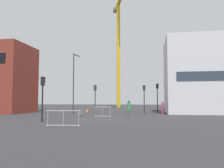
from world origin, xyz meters
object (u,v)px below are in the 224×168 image
object	(u,v)px
streetlamp_tall	(74,79)
traffic_light_corner	(95,94)
traffic_light_verge	(144,94)
traffic_light_island	(157,93)
traffic_cone_by_barrier	(87,111)
traffic_light_median	(43,91)
pedestrian_waiting	(163,106)
pedestrian_walking	(129,108)
construction_crane	(118,40)

from	to	relation	value
streetlamp_tall	traffic_light_corner	size ratio (longest dim) A/B	2.22
traffic_light_verge	traffic_light_island	xyz separation A→B (m)	(1.82, 1.71, 0.20)
traffic_cone_by_barrier	traffic_light_verge	bearing A→B (deg)	1.78
traffic_light_corner	traffic_light_verge	bearing A→B (deg)	31.61
traffic_light_median	pedestrian_waiting	xyz separation A→B (m)	(10.04, 13.36, -1.49)
pedestrian_waiting	pedestrian_walking	bearing A→B (deg)	-113.44
traffic_light_verge	traffic_light_island	distance (m)	2.51
construction_crane	streetlamp_tall	world-z (taller)	construction_crane
construction_crane	traffic_cone_by_barrier	distance (m)	30.77
streetlamp_tall	traffic_light_median	xyz separation A→B (m)	(1.75, -12.88, -2.26)
traffic_light_corner	traffic_light_island	world-z (taller)	traffic_light_island
construction_crane	traffic_light_median	distance (m)	42.79
construction_crane	traffic_cone_by_barrier	world-z (taller)	construction_crane
traffic_light_verge	pedestrian_walking	xyz separation A→B (m)	(-1.21, -9.62, -1.56)
construction_crane	traffic_light_verge	world-z (taller)	construction_crane
streetlamp_tall	traffic_cone_by_barrier	world-z (taller)	streetlamp_tall
traffic_light_verge	pedestrian_walking	bearing A→B (deg)	-97.16
traffic_light_corner	traffic_light_verge	size ratio (longest dim) A/B	0.96
streetlamp_tall	traffic_light_verge	bearing A→B (deg)	10.81
traffic_light_island	pedestrian_walking	xyz separation A→B (m)	(-3.03, -11.33, -1.76)
construction_crane	pedestrian_walking	distance (m)	39.09
construction_crane	traffic_light_verge	distance (m)	30.20
traffic_light_verge	streetlamp_tall	bearing A→B (deg)	-169.19
traffic_cone_by_barrier	streetlamp_tall	bearing A→B (deg)	-132.06
traffic_light_verge	pedestrian_walking	distance (m)	9.82
traffic_light_corner	traffic_light_island	xyz separation A→B (m)	(7.82, 5.41, 0.29)
traffic_light_island	pedestrian_walking	distance (m)	11.86
traffic_cone_by_barrier	pedestrian_walking	bearing A→B (deg)	-54.06
streetlamp_tall	traffic_cone_by_barrier	bearing A→B (deg)	47.94
traffic_light_median	traffic_light_island	bearing A→B (deg)	59.97
construction_crane	traffic_light_verge	xyz separation A→B (m)	(7.05, -25.57, -14.43)
streetlamp_tall	pedestrian_waiting	bearing A→B (deg)	2.35
traffic_light_corner	traffic_light_verge	xyz separation A→B (m)	(6.00, 3.69, 0.09)
traffic_light_corner	traffic_light_verge	world-z (taller)	traffic_light_verge
pedestrian_walking	traffic_cone_by_barrier	size ratio (longest dim) A/B	2.81
construction_crane	traffic_light_corner	size ratio (longest dim) A/B	7.44
traffic_light_island	traffic_cone_by_barrier	bearing A→B (deg)	-168.70
traffic_light_verge	pedestrian_waiting	bearing A→B (deg)	-28.65
pedestrian_walking	pedestrian_waiting	size ratio (longest dim) A/B	1.05
traffic_light_island	traffic_cone_by_barrier	xyz separation A→B (m)	(-9.82, -1.96, -2.48)
streetlamp_tall	traffic_light_verge	world-z (taller)	streetlamp_tall
traffic_light_median	traffic_light_verge	xyz separation A→B (m)	(7.65, 14.67, 0.12)
traffic_light_island	pedestrian_waiting	size ratio (longest dim) A/B	2.51
streetlamp_tall	traffic_light_median	size ratio (longest dim) A/B	2.25
streetlamp_tall	pedestrian_waiting	distance (m)	12.38
construction_crane	pedestrian_waiting	bearing A→B (deg)	-70.63
pedestrian_waiting	traffic_light_corner	bearing A→B (deg)	-164.14
construction_crane	traffic_light_verge	size ratio (longest dim) A/B	7.15
traffic_light_verge	traffic_cone_by_barrier	xyz separation A→B (m)	(-8.00, -0.25, -2.28)
traffic_light_island	pedestrian_walking	world-z (taller)	traffic_light_island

